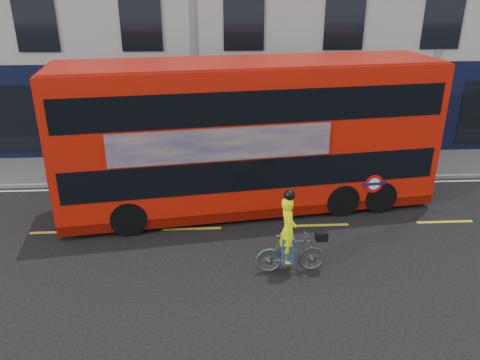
{
  "coord_description": "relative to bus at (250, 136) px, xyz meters",
  "views": [
    {
      "loc": [
        0.77,
        -11.26,
        7.01
      ],
      "look_at": [
        1.48,
        1.38,
        1.65
      ],
      "focal_mm": 35.0,
      "sensor_mm": 36.0,
      "label": 1
    }
  ],
  "objects": [
    {
      "name": "ground",
      "position": [
        -1.91,
        -3.02,
        -2.48
      ],
      "size": [
        120.0,
        120.0,
        0.0
      ],
      "primitive_type": "plane",
      "color": "black",
      "rests_on": "ground"
    },
    {
      "name": "pavement",
      "position": [
        -1.91,
        3.48,
        -2.42
      ],
      "size": [
        60.0,
        3.0,
        0.12
      ],
      "primitive_type": "cube",
      "color": "slate",
      "rests_on": "ground"
    },
    {
      "name": "kerb",
      "position": [
        -1.91,
        1.98,
        -2.42
      ],
      "size": [
        60.0,
        0.12,
        0.13
      ],
      "primitive_type": "cube",
      "color": "slate",
      "rests_on": "ground"
    },
    {
      "name": "road_edge_line",
      "position": [
        -1.91,
        1.68,
        -2.48
      ],
      "size": [
        58.0,
        0.1,
        0.01
      ],
      "primitive_type": "cube",
      "color": "silver",
      "rests_on": "ground"
    },
    {
      "name": "lane_dashes",
      "position": [
        -1.91,
        -1.52,
        -2.48
      ],
      "size": [
        58.0,
        0.12,
        0.01
      ],
      "primitive_type": null,
      "color": "gold",
      "rests_on": "ground"
    },
    {
      "name": "bus",
      "position": [
        0.0,
        0.0,
        0.0
      ],
      "size": [
        12.24,
        4.32,
        4.84
      ],
      "rotation": [
        0.0,
        0.0,
        0.14
      ],
      "color": "red",
      "rests_on": "ground"
    },
    {
      "name": "cyclist",
      "position": [
        0.73,
        -3.98,
        -1.7
      ],
      "size": [
        1.86,
        0.65,
        2.35
      ],
      "rotation": [
        0.0,
        0.0,
        0.03
      ],
      "color": "#4C4F51",
      "rests_on": "ground"
    }
  ]
}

